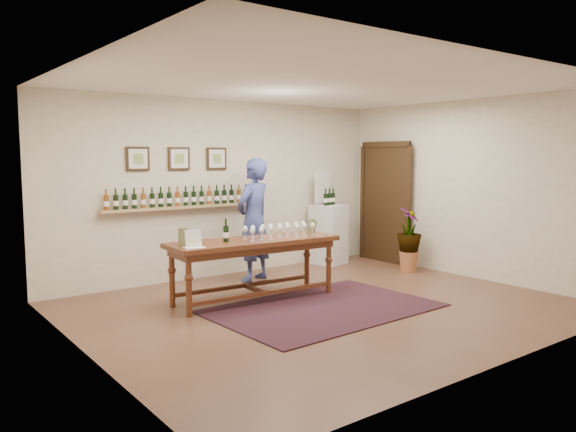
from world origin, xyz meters
TOP-DOWN VIEW (x-y plane):
  - ground at (0.00, 0.00)m, footprint 6.00×6.00m
  - room_shell at (2.11, 1.86)m, footprint 6.00×6.00m
  - rug at (-0.09, -0.06)m, footprint 2.84×1.95m
  - tasting_table at (-0.54, 0.84)m, footprint 2.36×0.88m
  - table_glasses at (-0.13, 0.82)m, footprint 1.31×0.36m
  - table_bottles at (-0.95, 0.90)m, footprint 0.32×0.23m
  - pitcher_left at (-1.52, 0.94)m, footprint 0.15×0.15m
  - pitcher_right at (0.46, 0.85)m, footprint 0.13×0.13m
  - menu_card at (-1.50, 0.72)m, footprint 0.27×0.22m
  - display_pedestal at (1.96, 2.19)m, footprint 0.65×0.65m
  - pedestal_bottles at (1.95, 2.16)m, footprint 0.31×0.16m
  - info_sign at (1.93, 2.33)m, footprint 0.44×0.14m
  - potted_plant at (2.56, 0.84)m, footprint 0.67×0.67m
  - person at (0.12, 1.83)m, footprint 0.80×0.66m

SIDE VIEW (x-z plane):
  - ground at x=0.00m, z-range 0.00..0.00m
  - rug at x=-0.09m, z-range 0.00..0.01m
  - display_pedestal at x=1.96m, z-range 0.00..1.05m
  - potted_plant at x=2.56m, z-range 0.08..1.00m
  - tasting_table at x=-0.54m, z-range 0.29..1.11m
  - table_glasses at x=-0.13m, z-range 0.82..1.00m
  - pitcher_right at x=0.46m, z-range 0.82..1.03m
  - menu_card at x=-1.50m, z-range 0.82..1.04m
  - pitcher_left at x=-1.52m, z-range 0.82..1.04m
  - person at x=0.12m, z-range 0.00..1.89m
  - table_bottles at x=-0.95m, z-range 0.82..1.14m
  - room_shell at x=2.11m, z-range -1.88..4.12m
  - pedestal_bottles at x=1.95m, z-range 1.05..1.36m
  - info_sign at x=1.93m, z-range 1.05..1.67m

